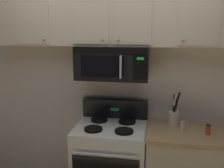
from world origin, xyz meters
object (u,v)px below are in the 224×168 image
at_px(utensil_crock_cream, 174,116).
at_px(stove_range, 111,163).
at_px(spice_jar, 208,129).
at_px(over_range_microwave, 113,62).
at_px(salt_shaker, 182,126).

bearing_deg(utensil_crock_cream, stove_range, -168.76).
distance_m(utensil_crock_cream, spice_jar, 0.38).
xyz_separation_m(stove_range, utensil_crock_cream, (0.67, 0.13, 0.54)).
bearing_deg(over_range_microwave, stove_range, -89.86).
height_order(over_range_microwave, salt_shaker, over_range_microwave).
xyz_separation_m(over_range_microwave, salt_shaker, (0.74, -0.14, -0.62)).
bearing_deg(spice_jar, salt_shaker, 172.03).
bearing_deg(salt_shaker, stove_range, 178.50).
distance_m(over_range_microwave, salt_shaker, 0.98).
relative_size(over_range_microwave, spice_jar, 7.25).
bearing_deg(over_range_microwave, salt_shaker, -10.36).
bearing_deg(utensil_crock_cream, spice_jar, -30.03).
bearing_deg(salt_shaker, utensil_crock_cream, 117.13).
height_order(salt_shaker, spice_jar, salt_shaker).
relative_size(stove_range, utensil_crock_cream, 2.96).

